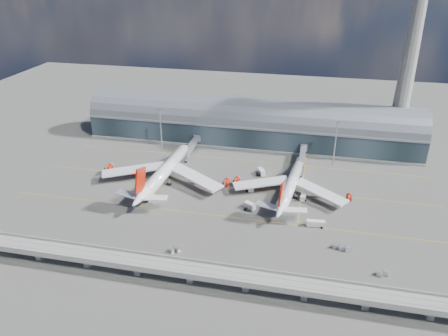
% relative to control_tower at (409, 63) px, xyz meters
% --- Properties ---
extents(ground, '(500.00, 500.00, 0.00)m').
position_rel_control_tower_xyz_m(ground, '(-85.00, -83.00, -51.64)').
color(ground, '#474744').
rests_on(ground, ground).
extents(taxi_lines, '(200.00, 80.12, 0.01)m').
position_rel_control_tower_xyz_m(taxi_lines, '(-85.00, -60.89, -51.63)').
color(taxi_lines, gold).
rests_on(taxi_lines, ground).
extents(terminal, '(200.00, 30.00, 28.00)m').
position_rel_control_tower_xyz_m(terminal, '(-85.00, -5.01, -40.30)').
color(terminal, '#1C282F').
rests_on(terminal, ground).
extents(control_tower, '(19.00, 19.00, 103.00)m').
position_rel_control_tower_xyz_m(control_tower, '(0.00, 0.00, 0.00)').
color(control_tower, gray).
rests_on(control_tower, ground).
extents(guideway, '(220.00, 8.50, 7.20)m').
position_rel_control_tower_xyz_m(guideway, '(-85.00, -138.00, -46.34)').
color(guideway, gray).
rests_on(guideway, ground).
extents(floodlight_mast_left, '(3.00, 0.70, 25.70)m').
position_rel_control_tower_xyz_m(floodlight_mast_left, '(-135.00, -28.00, -38.00)').
color(floodlight_mast_left, gray).
rests_on(floodlight_mast_left, ground).
extents(floodlight_mast_right, '(3.00, 0.70, 25.70)m').
position_rel_control_tower_xyz_m(floodlight_mast_right, '(-35.00, -28.00, -38.00)').
color(floodlight_mast_right, gray).
rests_on(floodlight_mast_right, ground).
extents(airliner_left, '(67.55, 70.95, 21.63)m').
position_rel_control_tower_xyz_m(airliner_left, '(-119.22, -68.67, -45.46)').
color(airliner_left, white).
rests_on(airliner_left, ground).
extents(airliner_right, '(57.93, 60.58, 19.21)m').
position_rel_control_tower_xyz_m(airliner_right, '(-55.52, -67.83, -46.65)').
color(airliner_right, white).
rests_on(airliner_right, ground).
extents(jet_bridge_left, '(4.40, 28.00, 7.25)m').
position_rel_control_tower_xyz_m(jet_bridge_left, '(-115.61, -29.88, -46.46)').
color(jet_bridge_left, gray).
rests_on(jet_bridge_left, ground).
extents(jet_bridge_right, '(4.40, 32.00, 7.25)m').
position_rel_control_tower_xyz_m(jet_bridge_right, '(-51.86, -31.82, -46.46)').
color(jet_bridge_right, gray).
rests_on(jet_bridge_right, ground).
extents(service_truck_0, '(4.14, 7.26, 2.86)m').
position_rel_control_tower_xyz_m(service_truck_0, '(-119.61, -85.98, -50.16)').
color(service_truck_0, silver).
rests_on(service_truck_0, ground).
extents(service_truck_1, '(5.93, 4.93, 3.14)m').
position_rel_control_tower_xyz_m(service_truck_1, '(-72.42, -84.29, -50.05)').
color(service_truck_1, silver).
rests_on(service_truck_1, ground).
extents(service_truck_2, '(8.01, 2.95, 2.84)m').
position_rel_control_tower_xyz_m(service_truck_2, '(-42.43, -92.30, -50.16)').
color(service_truck_2, silver).
rests_on(service_truck_2, ground).
extents(service_truck_3, '(3.00, 5.97, 2.76)m').
position_rel_control_tower_xyz_m(service_truck_3, '(-48.91, -70.12, -50.22)').
color(service_truck_3, silver).
rests_on(service_truck_3, ground).
extents(service_truck_4, '(4.11, 5.95, 3.15)m').
position_rel_control_tower_xyz_m(service_truck_4, '(-75.08, -66.84, -50.05)').
color(service_truck_4, silver).
rests_on(service_truck_4, ground).
extents(service_truck_5, '(5.11, 6.76, 3.07)m').
position_rel_control_tower_xyz_m(service_truck_5, '(-72.08, -48.67, -50.06)').
color(service_truck_5, silver).
rests_on(service_truck_5, ground).
extents(cargo_train_0, '(4.93, 3.67, 1.63)m').
position_rel_control_tower_xyz_m(cargo_train_0, '(-96.04, -122.49, -50.79)').
color(cargo_train_0, gray).
rests_on(cargo_train_0, ground).
extents(cargo_train_1, '(7.47, 3.30, 1.64)m').
position_rel_control_tower_xyz_m(cargo_train_1, '(-32.06, -106.96, -50.78)').
color(cargo_train_1, gray).
rests_on(cargo_train_1, ground).
extents(cargo_train_2, '(4.99, 2.90, 1.62)m').
position_rel_control_tower_xyz_m(cargo_train_2, '(-17.53, -119.51, -50.79)').
color(cargo_train_2, gray).
rests_on(cargo_train_2, ground).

